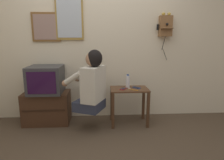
{
  "coord_description": "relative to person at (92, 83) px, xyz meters",
  "views": [
    {
      "loc": [
        0.04,
        -2.18,
        1.31
      ],
      "look_at": [
        0.21,
        0.66,
        0.71
      ],
      "focal_mm": 32.0,
      "sensor_mm": 36.0,
      "label": 1
    }
  ],
  "objects": [
    {
      "name": "wall_back",
      "position": [
        0.09,
        0.55,
        0.58
      ],
      "size": [
        6.8,
        0.05,
        2.55
      ],
      "color": "beige",
      "rests_on": "ground_plane"
    },
    {
      "name": "water_bottle",
      "position": [
        0.54,
        0.26,
        -0.04
      ],
      "size": [
        0.06,
        0.06,
        0.2
      ],
      "color": "silver",
      "rests_on": "side_table"
    },
    {
      "name": "cell_phone_held",
      "position": [
        0.46,
        0.13,
        -0.13
      ],
      "size": [
        0.12,
        0.14,
        0.01
      ],
      "rotation": [
        0.0,
        0.0,
        -0.57
      ],
      "color": "maroon",
      "rests_on": "side_table"
    },
    {
      "name": "television",
      "position": [
        -0.7,
        0.27,
        -0.0
      ],
      "size": [
        0.49,
        0.47,
        0.41
      ],
      "color": "#38383A",
      "rests_on": "tv_stand"
    },
    {
      "name": "tv_stand",
      "position": [
        -0.71,
        0.29,
        -0.45
      ],
      "size": [
        0.69,
        0.41,
        0.49
      ],
      "color": "#422819",
      "rests_on": "ground_plane"
    },
    {
      "name": "person",
      "position": [
        0.0,
        0.0,
        0.0
      ],
      "size": [
        0.61,
        0.56,
        0.86
      ],
      "rotation": [
        0.0,
        0.0,
        1.16
      ],
      "color": "#2D3347",
      "rests_on": "ground_plane"
    },
    {
      "name": "wall_mirror",
      "position": [
        -0.34,
        0.51,
        0.93
      ],
      "size": [
        0.42,
        0.03,
        0.7
      ],
      "color": "olive"
    },
    {
      "name": "ground_plane",
      "position": [
        0.09,
        -0.54,
        -0.7
      ],
      "size": [
        14.0,
        14.0,
        0.0
      ],
      "primitive_type": "plane",
      "color": "#4C3D2D"
    },
    {
      "name": "cell_phone_spare",
      "position": [
        0.67,
        0.19,
        -0.13
      ],
      "size": [
        0.13,
        0.13,
        0.01
      ],
      "rotation": [
        0.0,
        0.0,
        0.73
      ],
      "color": "navy",
      "rests_on": "side_table"
    },
    {
      "name": "side_table",
      "position": [
        0.55,
        0.17,
        -0.26
      ],
      "size": [
        0.57,
        0.37,
        0.56
      ],
      "color": "#51331E",
      "rests_on": "ground_plane"
    },
    {
      "name": "wall_phone_antique",
      "position": [
        1.15,
        0.47,
        0.8
      ],
      "size": [
        0.24,
        0.19,
        0.74
      ],
      "color": "brown"
    },
    {
      "name": "framed_picture",
      "position": [
        -0.7,
        0.51,
        0.78
      ],
      "size": [
        0.44,
        0.03,
        0.44
      ],
      "color": "brown"
    },
    {
      "name": "toothbrush",
      "position": [
        0.59,
        0.08,
        -0.13
      ],
      "size": [
        0.13,
        0.1,
        0.02
      ],
      "rotation": [
        0.0,
        0.0,
        0.91
      ],
      "color": "orange",
      "rests_on": "side_table"
    }
  ]
}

